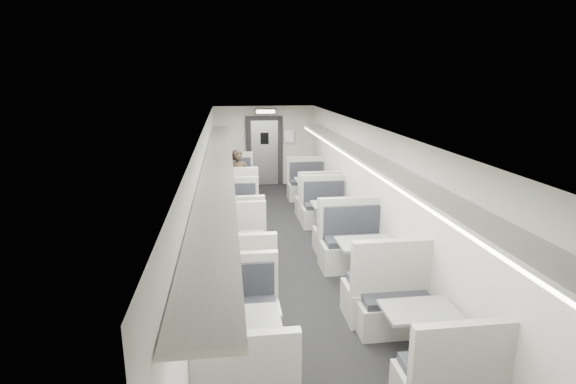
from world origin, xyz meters
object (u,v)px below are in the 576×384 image
object	(u,v)px
booth_right_a	(312,193)
vestibule_door	(265,152)
booth_left_a	(233,191)
booth_right_c	(367,265)
booth_right_b	(332,220)
booth_left_b	(235,225)
booth_left_d	(243,344)
passenger	(239,180)
exit_sign	(265,111)
booth_right_d	(418,336)
booth_left_c	(238,258)

from	to	relation	value
booth_right_a	vestibule_door	bearing A→B (deg)	111.46
booth_left_a	booth_right_c	xyz separation A→B (m)	(2.00, -4.90, -0.01)
booth_right_a	booth_right_c	distance (m)	4.64
booth_right_b	booth_left_b	bearing A→B (deg)	-176.99
booth_left_b	booth_left_d	world-z (taller)	booth_left_b
booth_right_b	vestibule_door	distance (m)	4.94
booth_left_d	vestibule_door	bearing A→B (deg)	83.65
booth_left_d	booth_right_a	xyz separation A→B (m)	(2.00, 6.44, 0.02)
booth_left_b	booth_right_c	world-z (taller)	booth_right_c
booth_right_a	passenger	bearing A→B (deg)	178.86
passenger	exit_sign	bearing A→B (deg)	52.98
booth_right_c	vestibule_door	bearing A→B (deg)	97.93
booth_left_d	booth_right_d	distance (m)	2.00
booth_left_b	booth_right_d	distance (m)	4.65
booth_left_c	booth_left_d	world-z (taller)	booth_left_c
booth_left_c	booth_right_a	distance (m)	4.51
booth_left_a	passenger	bearing A→B (deg)	-56.94
booth_left_b	booth_left_d	distance (m)	4.09
booth_left_c	passenger	xyz separation A→B (m)	(0.15, 4.08, 0.37)
booth_left_a	passenger	world-z (taller)	passenger
booth_right_b	passenger	size ratio (longest dim) A/B	1.38
booth_right_c	booth_right_d	size ratio (longest dim) A/B	1.12
booth_right_d	booth_right_c	bearing A→B (deg)	90.00
booth_left_a	exit_sign	bearing A→B (deg)	60.85
booth_left_c	booth_right_b	world-z (taller)	booth_left_c
booth_left_b	booth_left_c	bearing A→B (deg)	-90.00
booth_left_d	passenger	size ratio (longest dim) A/B	1.33
booth_right_a	booth_right_d	bearing A→B (deg)	-90.00
booth_right_b	booth_left_c	bearing A→B (deg)	-137.95
passenger	vestibule_door	xyz separation A→B (m)	(0.85, 2.51, 0.28)
booth_left_b	booth_right_d	size ratio (longest dim) A/B	1.05
booth_right_d	vestibule_door	bearing A→B (deg)	96.28
booth_left_c	booth_right_c	size ratio (longest dim) A/B	0.95
booth_left_a	booth_right_c	bearing A→B (deg)	-67.79
booth_left_a	booth_right_a	xyz separation A→B (m)	(2.00, -0.26, -0.04)
booth_right_a	booth_right_b	world-z (taller)	booth_right_a
booth_left_a	vestibule_door	distance (m)	2.57
booth_right_a	booth_right_c	bearing A→B (deg)	-90.00
booth_left_d	booth_left_c	bearing A→B (deg)	90.00
booth_left_b	passenger	xyz separation A→B (m)	(0.15, 2.39, 0.37)
booth_right_a	exit_sign	bearing A→B (deg)	115.94
booth_left_a	booth_left_d	world-z (taller)	booth_left_a
booth_left_b	booth_right_b	world-z (taller)	booth_left_b
passenger	booth_left_a	bearing A→B (deg)	108.96
booth_left_a	booth_right_b	size ratio (longest dim) A/B	1.11
booth_left_a	booth_left_c	bearing A→B (deg)	-90.00
booth_left_a	booth_left_c	world-z (taller)	booth_left_a
booth_left_c	booth_right_a	world-z (taller)	booth_left_c
booth_right_d	vestibule_door	size ratio (longest dim) A/B	0.97
booth_right_a	exit_sign	distance (m)	2.97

